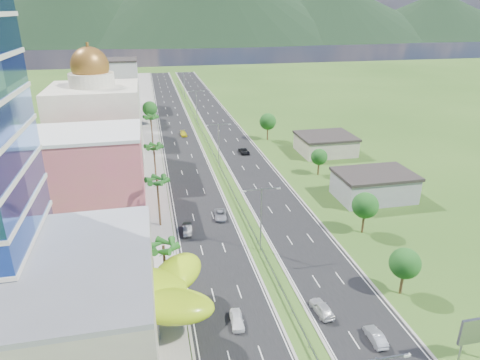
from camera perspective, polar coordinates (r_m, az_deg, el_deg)
ground at (r=62.51m, az=5.14°, el=-13.96°), size 500.00×500.00×0.00m
road_left at (r=143.09m, az=-8.51°, el=6.94°), size 11.00×260.00×0.04m
road_right at (r=144.76m, az=-2.54°, el=7.33°), size 11.00×260.00×0.04m
sidewalk_left at (r=142.83m, az=-12.33°, el=6.66°), size 7.00×260.00×0.12m
median_guardrail at (r=126.36m, az=-4.49°, el=5.38°), size 0.10×216.06×0.76m
streetlight_median_b at (r=67.24m, az=2.83°, el=-4.40°), size 6.04×0.25×11.00m
streetlight_median_c at (r=103.76m, az=-2.88°, el=5.24°), size 6.04×0.25×11.00m
streetlight_median_d at (r=147.03m, az=-5.85°, el=10.17°), size 6.04×0.25×11.00m
streetlight_median_e at (r=191.10m, az=-7.49°, el=12.83°), size 6.04×0.25×11.00m
mall_podium at (r=54.72m, az=-27.78°, el=-15.61°), size 30.00×24.00×11.00m
lime_canopy at (r=54.39m, az=-14.57°, el=-14.38°), size 18.00×15.00×7.40m
pink_shophouse at (r=86.04m, az=-19.50°, el=0.91°), size 20.00×15.00×15.00m
domed_building at (r=106.80m, az=-18.49°, el=7.18°), size 20.00×20.00×28.70m
midrise_grey at (r=131.69m, az=-16.94°, el=8.50°), size 16.00×15.00×16.00m
midrise_beige at (r=153.46m, az=-16.37°, el=9.81°), size 16.00×15.00×13.00m
midrise_white at (r=175.61m, az=-16.06°, el=12.12°), size 16.00×15.00×18.00m
shed_near at (r=91.87m, az=17.41°, el=-0.86°), size 15.00×10.00×5.00m
shed_far at (r=118.00m, az=11.31°, el=4.61°), size 14.00×12.00×4.40m
palm_tree_b at (r=58.15m, az=-10.17°, el=-8.94°), size 3.60×3.60×8.10m
palm_tree_c at (r=75.50m, az=-10.98°, el=-0.29°), size 3.60×3.60×9.60m
palm_tree_d at (r=97.51m, az=-11.43°, el=4.21°), size 3.60×3.60×8.60m
palm_tree_e at (r=121.42m, az=-11.80°, el=8.06°), size 3.60×3.60×9.40m
leafy_tree_lfar at (r=146.40m, az=-11.94°, el=9.29°), size 4.90×4.90×8.05m
leafy_tree_ra at (r=62.40m, az=21.13°, el=-10.35°), size 4.20×4.20×6.90m
leafy_tree_rb at (r=76.31m, az=16.36°, el=-3.29°), size 4.55×4.55×7.47m
leafy_tree_rc at (r=101.20m, az=10.51°, el=3.04°), size 3.85×3.85×6.33m
leafy_tree_rd at (r=126.73m, az=3.72°, el=7.78°), size 4.90×4.90×8.05m
mountain_ridge at (r=505.17m, az=-3.76°, el=17.80°), size 860.00×140.00×90.00m
car_white_near_left at (r=55.72m, az=-0.41°, el=-18.13°), size 1.84×4.00×1.33m
car_dark_left at (r=75.45m, az=-7.02°, el=-6.54°), size 1.93×4.60×1.48m
car_silver_mid_left at (r=80.17m, az=-2.63°, el=-4.66°), size 2.63×4.81×1.28m
car_yellow_far_left at (r=133.00m, az=-7.54°, el=6.13°), size 2.00×4.47×1.27m
car_white_near_right at (r=58.24m, az=10.87°, el=-16.42°), size 2.24×4.63×1.53m
car_silver_right at (r=55.87m, az=17.62°, el=-19.26°), size 1.49×4.01×1.31m
car_dark_far_right at (r=115.79m, az=0.50°, el=3.94°), size 2.47×4.95×1.35m
motorcycle at (r=64.49m, az=-7.03°, el=-12.07°), size 0.79×2.00×1.24m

